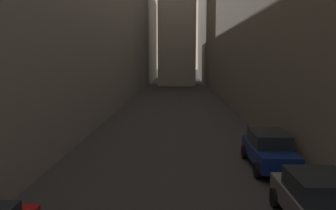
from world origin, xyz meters
The scene contains 5 objects.
ground_plane centered at (0.00, 48.00, 0.00)m, with size 264.00×264.00×0.00m, color #232326.
building_block_left centered at (-11.71, 50.00, 9.61)m, with size 12.41×108.00×19.22m, color slate.
building_block_right centered at (12.92, 50.00, 11.00)m, with size 14.84×108.00×22.01m, color #60594F.
parked_car_right_third centered at (4.40, 15.79, 0.81)m, with size 2.00×4.32×1.58m.
parked_car_right_far centered at (4.40, 21.78, 0.85)m, with size 1.89×4.53×1.63m.
Camera 1 is at (0.27, 5.48, 4.90)m, focal length 39.14 mm.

